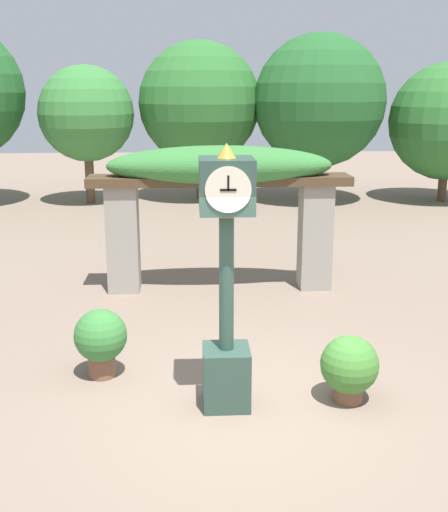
{
  "coord_description": "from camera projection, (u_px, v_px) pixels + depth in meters",
  "views": [
    {
      "loc": [
        -0.54,
        -6.65,
        3.6
      ],
      "look_at": [
        -0.14,
        0.64,
        1.66
      ],
      "focal_mm": 45.0,
      "sensor_mm": 36.0,
      "label": 1
    }
  ],
  "objects": [
    {
      "name": "tree_line",
      "position": [
        206.0,
        104.0,
        19.9
      ],
      "size": [
        19.07,
        4.78,
        5.47
      ],
      "color": "brown",
      "rests_on": "ground"
    },
    {
      "name": "pergola",
      "position": [
        220.0,
        185.0,
        11.32
      ],
      "size": [
        4.63,
        1.16,
        2.6
      ],
      "color": "gray",
      "rests_on": "ground"
    },
    {
      "name": "potted_plant_near_left",
      "position": [
        101.0,
        339.0,
        8.1
      ],
      "size": [
        0.67,
        0.67,
        0.89
      ],
      "color": "brown",
      "rests_on": "ground"
    },
    {
      "name": "pedestal_clock",
      "position": [
        226.0,
        281.0,
        7.11
      ],
      "size": [
        0.58,
        0.63,
        3.02
      ],
      "color": "#2D473D",
      "rests_on": "ground"
    },
    {
      "name": "ground_plane",
      "position": [
        239.0,
        410.0,
        7.36
      ],
      "size": [
        60.0,
        60.0,
        0.0
      ],
      "primitive_type": "plane",
      "color": "#7F6B5B"
    },
    {
      "name": "potted_plant_near_right",
      "position": [
        349.0,
        367.0,
        7.46
      ],
      "size": [
        0.68,
        0.68,
        0.81
      ],
      "color": "brown",
      "rests_on": "ground"
    }
  ]
}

